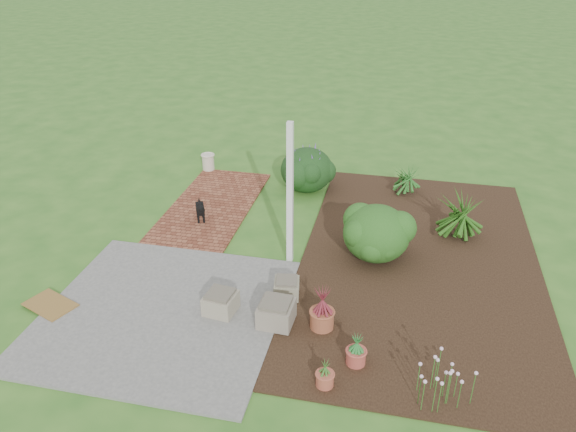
% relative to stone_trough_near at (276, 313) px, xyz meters
% --- Properties ---
extents(ground, '(80.00, 80.00, 0.00)m').
position_rel_stone_trough_near_xyz_m(ground, '(-0.48, 1.65, -0.20)').
color(ground, '#2D631F').
rests_on(ground, ground).
extents(concrete_patio, '(3.50, 3.50, 0.04)m').
position_rel_stone_trough_near_xyz_m(concrete_patio, '(-1.73, -0.10, -0.18)').
color(concrete_patio, '#5B5C59').
rests_on(concrete_patio, ground).
extents(brick_path, '(1.60, 3.50, 0.04)m').
position_rel_stone_trough_near_xyz_m(brick_path, '(-2.18, 3.40, -0.18)').
color(brick_path, brown).
rests_on(brick_path, ground).
extents(garden_bed, '(4.00, 7.00, 0.03)m').
position_rel_stone_trough_near_xyz_m(garden_bed, '(2.02, 2.15, -0.19)').
color(garden_bed, black).
rests_on(garden_bed, ground).
extents(veranda_post, '(0.10, 0.10, 2.50)m').
position_rel_stone_trough_near_xyz_m(veranda_post, '(-0.18, 1.75, 1.05)').
color(veranda_post, white).
rests_on(veranda_post, ground).
extents(stone_trough_near, '(0.51, 0.51, 0.33)m').
position_rel_stone_trough_near_xyz_m(stone_trough_near, '(0.00, 0.00, 0.00)').
color(stone_trough_near, gray).
rests_on(stone_trough_near, concrete_patio).
extents(stone_trough_mid, '(0.49, 0.49, 0.29)m').
position_rel_stone_trough_near_xyz_m(stone_trough_mid, '(-0.87, 0.08, -0.02)').
color(stone_trough_mid, '#776D5B').
rests_on(stone_trough_mid, concrete_patio).
extents(stone_trough_far, '(0.44, 0.44, 0.26)m').
position_rel_stone_trough_near_xyz_m(stone_trough_far, '(0.00, 0.68, -0.04)').
color(stone_trough_far, gray).
rests_on(stone_trough_far, concrete_patio).
extents(coir_doormat, '(0.89, 0.73, 0.02)m').
position_rel_stone_trough_near_xyz_m(coir_doormat, '(-3.46, -0.35, -0.15)').
color(coir_doormat, brown).
rests_on(coir_doormat, concrete_patio).
extents(black_dog, '(0.30, 0.48, 0.44)m').
position_rel_stone_trough_near_xyz_m(black_dog, '(-2.16, 2.70, 0.10)').
color(black_dog, black).
rests_on(black_dog, brick_path).
extents(cream_ceramic_urn, '(0.28, 0.28, 0.37)m').
position_rel_stone_trough_near_xyz_m(cream_ceramic_urn, '(-2.87, 5.13, 0.02)').
color(cream_ceramic_urn, beige).
rests_on(cream_ceramic_urn, brick_path).
extents(evergreen_shrub, '(1.26, 1.26, 0.97)m').
position_rel_stone_trough_near_xyz_m(evergreen_shrub, '(1.25, 2.14, 0.31)').
color(evergreen_shrub, '#0F420C').
rests_on(evergreen_shrub, garden_bed).
extents(agapanthus_clump_back, '(1.33, 1.33, 0.97)m').
position_rel_stone_trough_near_xyz_m(agapanthus_clump_back, '(2.66, 3.23, 0.31)').
color(agapanthus_clump_back, '#143509').
rests_on(agapanthus_clump_back, garden_bed).
extents(agapanthus_clump_front, '(0.91, 0.91, 0.72)m').
position_rel_stone_trough_near_xyz_m(agapanthus_clump_front, '(1.66, 4.87, 0.19)').
color(agapanthus_clump_front, '#133910').
rests_on(agapanthus_clump_front, garden_bed).
extents(pink_flower_patch, '(1.12, 1.12, 0.55)m').
position_rel_stone_trough_near_xyz_m(pink_flower_patch, '(2.28, -0.90, 0.10)').
color(pink_flower_patch, '#113D0F').
rests_on(pink_flower_patch, garden_bed).
extents(terracotta_pot_bronze, '(0.41, 0.41, 0.28)m').
position_rel_stone_trough_near_xyz_m(terracotta_pot_bronze, '(0.66, 0.06, -0.03)').
color(terracotta_pot_bronze, brown).
rests_on(terracotta_pot_bronze, garden_bed).
extents(terracotta_pot_small_left, '(0.30, 0.30, 0.22)m').
position_rel_stone_trough_near_xyz_m(terracotta_pot_small_left, '(1.22, -0.58, -0.07)').
color(terracotta_pot_small_left, '#A64438').
rests_on(terracotta_pot_small_left, garden_bed).
extents(terracotta_pot_small_right, '(0.23, 0.23, 0.19)m').
position_rel_stone_trough_near_xyz_m(terracotta_pot_small_right, '(0.88, -1.06, -0.08)').
color(terracotta_pot_small_right, '#A14B36').
rests_on(terracotta_pot_small_right, garden_bed).
extents(purple_flowering_bush, '(1.47, 1.47, 0.96)m').
position_rel_stone_trough_near_xyz_m(purple_flowering_bush, '(-0.44, 4.65, 0.28)').
color(purple_flowering_bush, black).
rests_on(purple_flowering_bush, ground).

